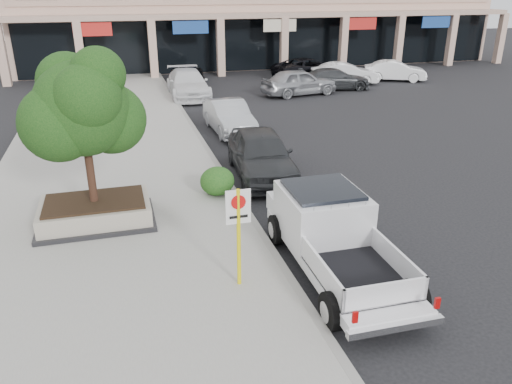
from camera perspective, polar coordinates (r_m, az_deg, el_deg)
The scene contains 19 objects.
ground at distance 13.46m, azimuth 8.10°, elevation -6.05°, with size 120.00×120.00×0.00m, color black.
sidewalk at distance 17.89m, azimuth -16.39°, elevation 0.91°, with size 8.00×52.00×0.15m, color gray.
curb at distance 18.22m, azimuth -3.93°, elevation 2.20°, with size 0.20×52.00×0.15m, color gray.
strip_mall at distance 46.55m, azimuth 0.36°, elevation 20.51°, with size 40.55×12.43×9.50m.
planter at distance 14.81m, azimuth -17.83°, elevation -2.16°, with size 3.20×2.20×0.68m.
planter_tree at distance 14.05m, azimuth -18.70°, elevation 9.12°, with size 2.90×2.55×4.00m.
no_parking_sign at distance 10.75m, azimuth -2.01°, elevation -3.74°, with size 0.55×0.09×2.30m.
hedge at distance 15.95m, azimuth -4.46°, elevation 1.25°, with size 1.10×0.99×0.94m, color #134314.
pickup_truck at distance 11.85m, azimuth 9.33°, elevation -5.37°, with size 2.12×5.74×1.81m, color silver, non-canonical shape.
curb_car_a at distance 17.84m, azimuth 0.60°, elevation 4.40°, with size 1.98×4.92×1.68m, color #282A2D.
curb_car_b at distance 23.50m, azimuth -3.10°, elevation 8.59°, with size 1.57×4.49×1.48m, color #A6A9AE.
curb_car_c at distance 31.56m, azimuth -7.79°, elevation 12.16°, with size 2.29×5.63×1.63m, color white.
curb_car_d at distance 34.78m, azimuth -7.83°, elevation 12.88°, with size 2.25×4.88×1.36m, color black.
lot_car_a at distance 32.00m, azimuth 4.95°, elevation 12.42°, with size 1.93×4.80×1.63m, color #9B9DA2.
lot_car_b at distance 36.03m, azimuth 10.08°, elevation 13.19°, with size 1.58×4.53×1.49m, color silver.
lot_car_c at distance 34.16m, azimuth 8.99°, elevation 12.64°, with size 1.91×4.69×1.36m, color #2E3033.
lot_car_d at distance 38.06m, azimuth 5.99°, elevation 13.90°, with size 2.50×5.42×1.51m, color black.
lot_car_e at distance 37.09m, azimuth 10.33°, elevation 13.35°, with size 1.65×4.10×1.40m, color #94969B.
lot_car_f at distance 38.25m, azimuth 15.60°, elevation 13.20°, with size 1.51×4.33×1.43m, color white.
Camera 1 is at (-5.02, -10.73, 6.39)m, focal length 35.00 mm.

